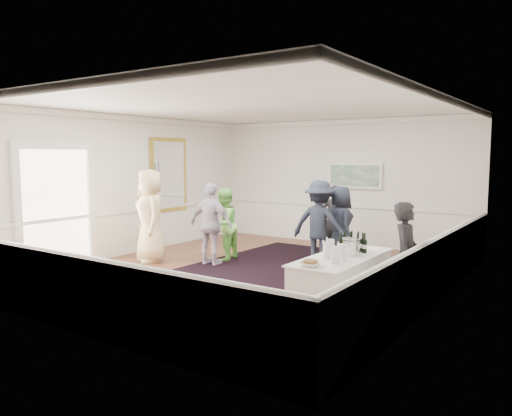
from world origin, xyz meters
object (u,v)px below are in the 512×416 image
Objects in this scene: guest_tan at (150,216)px; guest_green at (224,225)px; guest_dark_a at (319,224)px; guest_navy at (340,225)px; ice_bucket at (351,247)px; serving_table at (342,284)px; nut_bowl at (310,263)px; guest_lilac at (211,224)px; bartender at (406,257)px; guest_dark_b at (334,220)px.

guest_tan reaches higher than guest_green.
guest_navy is (0.24, 0.47, -0.07)m from guest_dark_a.
guest_navy is at bearing 117.63° from ice_bucket.
serving_table is 7.95× the size of ice_bucket.
guest_tan is 1.58m from guest_green.
nut_bowl is (1.37, -3.86, 0.05)m from guest_navy.
guest_navy is at bearing 109.51° from nut_bowl.
guest_lilac is (1.27, 0.49, -0.14)m from guest_tan.
bartender reaches higher than nut_bowl.
guest_tan is (-4.89, 0.93, 0.57)m from serving_table.
ice_bucket is (-0.66, -0.49, 0.15)m from bartender.
guest_navy is (-1.44, 3.02, 0.40)m from serving_table.
nut_bowl is (3.61, -2.76, 0.09)m from guest_green.
guest_navy is (3.45, 2.10, -0.17)m from guest_tan.
ice_bucket reaches higher than serving_table.
guest_navy is (2.24, 1.10, 0.04)m from guest_green.
guest_lilac is at bearing 51.91° from guest_tan.
serving_table is 1.04m from bartender.
nut_bowl reaches higher than serving_table.
guest_tan is 4.04m from guest_navy.
guest_green reaches higher than serving_table.
nut_bowl is at bearing 109.60° from guest_dark_a.
guest_dark_b is (1.72, 1.90, 0.02)m from guest_green.
guest_tan is 1.23× the size of guest_dark_b.
serving_table is 1.28× the size of guest_dark_b.
guest_tan is at bearing 73.71° from guest_navy.
guest_navy is at bearing -147.69° from guest_lilac.
guest_tan is 1.27× the size of guest_green.
bartender is 0.94× the size of guest_lilac.
guest_green is at bearing -87.02° from guest_lilac.
ice_bucket is 1.01m from nut_bowl.
ice_bucket is 0.93× the size of nut_bowl.
guest_green reaches higher than nut_bowl.
guest_dark_b is at bearing -128.69° from guest_lilac.
serving_table is 4.17m from guest_green.
bartender is (0.71, 0.64, 0.38)m from serving_table.
guest_dark_b is 6.20× the size of ice_bucket.
guest_dark_a is (-2.40, 1.91, 0.08)m from bartender.
guest_dark_a reaches higher than serving_table.
bartender is 0.83m from ice_bucket.
guest_dark_a is 6.37× the size of nut_bowl.
guest_green is at bearing 26.51° from guest_dark_b.
ice_bucket is at bearing 82.40° from nut_bowl.
serving_table is 3.92m from guest_lilac.
guest_navy reaches higher than nut_bowl.
guest_tan is 1.21× the size of guest_navy.
guest_green is 0.97× the size of guest_dark_b.
nut_bowl is (1.89, -4.66, 0.07)m from guest_dark_b.
guest_dark_b is 0.98× the size of guest_navy.
guest_green is 2.10m from guest_dark_a.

